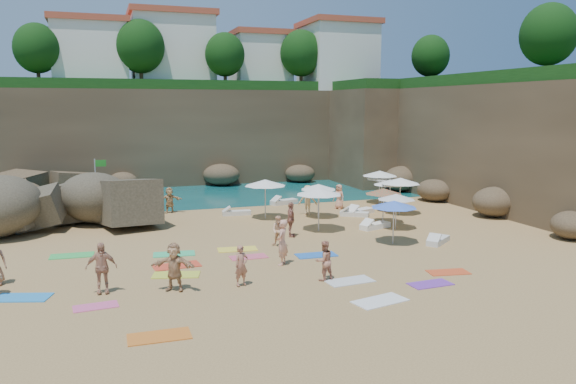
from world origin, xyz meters
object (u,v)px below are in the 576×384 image
object	(u,v)px
person_stand_3	(291,220)
person_stand_6	(282,242)
person_stand_1	(324,261)
person_stand_5	(170,200)
flag_pole	(98,179)
parasol_1	(400,181)
person_stand_4	(339,197)
lounger_0	(237,213)
person_stand_2	(308,200)
parasol_2	(382,177)
parasol_0	(265,183)
rock_outcrop	(66,226)

from	to	relation	value
person_stand_3	person_stand_6	size ratio (longest dim) A/B	0.92
person_stand_1	person_stand_5	distance (m)	16.33
flag_pole	person_stand_6	bearing A→B (deg)	-62.21
parasol_1	person_stand_4	size ratio (longest dim) A/B	1.51
flag_pole	parasol_1	xyz separation A→B (m)	(17.69, -5.57, -0.14)
lounger_0	person_stand_2	bearing A→B (deg)	-10.62
person_stand_3	person_stand_5	xyz separation A→B (m)	(-5.11, 8.54, -0.09)
person_stand_4	person_stand_5	bearing A→B (deg)	-133.45
flag_pole	parasol_2	distance (m)	18.51
flag_pole	person_stand_2	distance (m)	12.90
person_stand_3	parasol_0	bearing A→B (deg)	17.72
parasol_1	person_stand_3	size ratio (longest dim) A/B	1.34
person_stand_4	rock_outcrop	bearing A→B (deg)	-122.57
person_stand_3	person_stand_2	bearing A→B (deg)	-10.33
flag_pole	person_stand_1	bearing A→B (deg)	-63.51
parasol_1	parasol_2	xyz separation A→B (m)	(0.72, 3.70, -0.24)
rock_outcrop	person_stand_3	size ratio (longest dim) A/B	4.28
person_stand_4	person_stand_3	bearing A→B (deg)	-73.14
flag_pole	person_stand_6	distance (m)	15.72
parasol_1	person_stand_1	xyz separation A→B (m)	(-9.51, -10.83, -1.32)
person_stand_5	person_stand_6	world-z (taller)	person_stand_6
flag_pole	person_stand_6	size ratio (longest dim) A/B	1.80
lounger_0	parasol_1	bearing A→B (deg)	-11.73
flag_pole	person_stand_5	distance (m)	4.49
parasol_1	lounger_0	size ratio (longest dim) A/B	1.39
parasol_1	person_stand_1	bearing A→B (deg)	-131.30
parasol_0	person_stand_6	distance (m)	9.93
person_stand_6	person_stand_2	bearing A→B (deg)	-173.74
person_stand_2	person_stand_6	world-z (taller)	person_stand_6
person_stand_1	parasol_1	bearing A→B (deg)	-142.47
person_stand_2	person_stand_4	world-z (taller)	person_stand_2
parasol_0	person_stand_2	size ratio (longest dim) A/B	1.37
parasol_0	lounger_0	distance (m)	2.96
parasol_1	person_stand_6	size ratio (longest dim) A/B	1.24
parasol_1	person_stand_1	size ratio (longest dim) A/B	1.55
parasol_1	person_stand_2	world-z (taller)	parasol_1
person_stand_4	person_stand_6	bearing A→B (deg)	-66.56
parasol_0	parasol_1	world-z (taller)	parasol_0
rock_outcrop	parasol_1	xyz separation A→B (m)	(19.49, -2.95, 2.10)
parasol_2	parasol_1	bearing A→B (deg)	-101.05
rock_outcrop	person_stand_5	xyz separation A→B (m)	(6.02, 2.05, 0.81)
person_stand_1	parasol_0	bearing A→B (deg)	-106.92
parasol_1	person_stand_1	distance (m)	14.48
parasol_0	parasol_2	bearing A→B (deg)	14.64
rock_outcrop	person_stand_4	distance (m)	16.70
person_stand_1	person_stand_4	size ratio (longest dim) A/B	0.97
lounger_0	person_stand_6	xyz separation A→B (m)	(-0.73, -11.30, 0.84)
parasol_2	lounger_0	size ratio (longest dim) A/B	1.23
lounger_0	rock_outcrop	bearing A→B (deg)	-174.06
rock_outcrop	person_stand_3	world-z (taller)	person_stand_3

